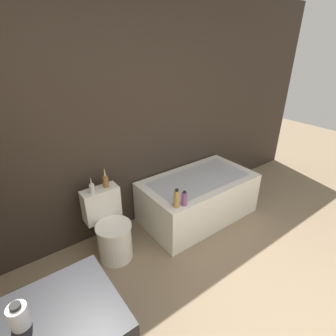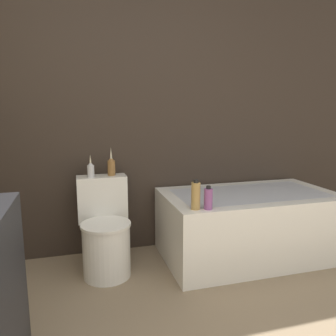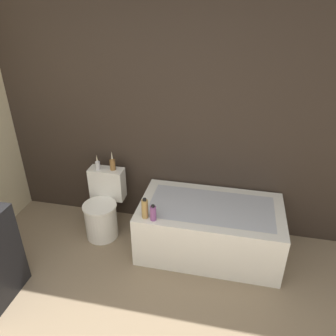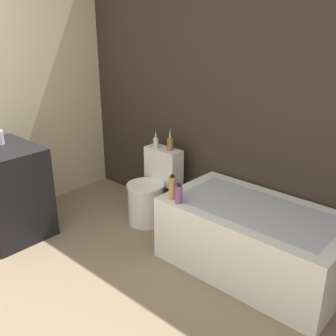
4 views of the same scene
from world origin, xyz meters
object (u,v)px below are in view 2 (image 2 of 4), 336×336
at_px(vase_gold, 91,170).
at_px(shampoo_bottle_short, 208,199).
at_px(toilet, 105,232).
at_px(vase_silver, 111,166).
at_px(bathtub, 248,224).
at_px(shampoo_bottle_tall, 196,196).

distance_m(vase_gold, shampoo_bottle_short, 0.94).
xyz_separation_m(vase_gold, shampoo_bottle_short, (0.76, -0.53, -0.15)).
height_order(toilet, vase_gold, vase_gold).
xyz_separation_m(toilet, vase_silver, (0.08, 0.18, 0.48)).
xyz_separation_m(bathtub, vase_gold, (-1.27, 0.21, 0.49)).
bearing_deg(shampoo_bottle_tall, vase_silver, 133.43).
relative_size(vase_silver, shampoo_bottle_short, 1.36).
bearing_deg(bathtub, vase_gold, 170.74).
xyz_separation_m(toilet, shampoo_bottle_short, (0.68, -0.38, 0.31)).
relative_size(toilet, vase_silver, 3.19).
height_order(vase_silver, shampoo_bottle_short, vase_silver).
bearing_deg(toilet, bathtub, -2.59).
bearing_deg(bathtub, toilet, 177.41).
bearing_deg(bathtub, vase_silver, 167.89).
bearing_deg(shampoo_bottle_tall, toilet, 148.93).
xyz_separation_m(vase_gold, shampoo_bottle_tall, (0.67, -0.51, -0.13)).
distance_m(bathtub, toilet, 1.19).
xyz_separation_m(shampoo_bottle_tall, shampoo_bottle_short, (0.08, -0.02, -0.02)).
xyz_separation_m(vase_silver, shampoo_bottle_tall, (0.51, -0.54, -0.14)).
bearing_deg(vase_gold, vase_silver, 10.71).
bearing_deg(bathtub, shampoo_bottle_short, -147.41).
bearing_deg(toilet, vase_gold, 117.85).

